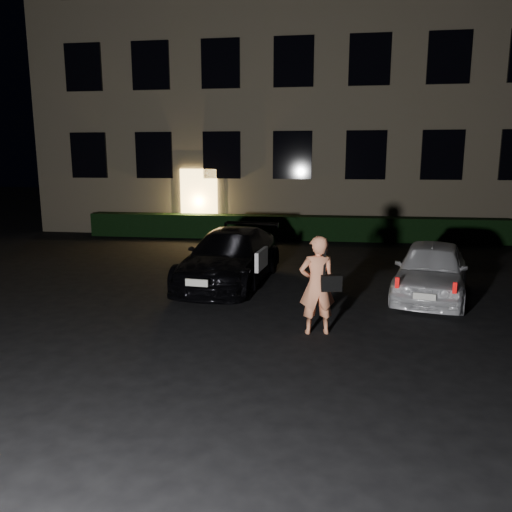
# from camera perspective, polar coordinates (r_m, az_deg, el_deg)

# --- Properties ---
(ground) EXTENTS (80.00, 80.00, 0.00)m
(ground) POSITION_cam_1_polar(r_m,az_deg,el_deg) (8.07, -1.82, -9.86)
(ground) COLOR black
(ground) RESTS_ON ground
(building) EXTENTS (20.00, 8.11, 12.00)m
(building) POSITION_cam_1_polar(r_m,az_deg,el_deg) (22.66, 5.06, 18.95)
(building) COLOR #736952
(building) RESTS_ON ground
(hedge) EXTENTS (15.00, 0.70, 0.85)m
(hedge) POSITION_cam_1_polar(r_m,az_deg,el_deg) (18.14, 3.95, 3.27)
(hedge) COLOR black
(hedge) RESTS_ON ground
(sedan) EXTENTS (2.16, 4.47, 1.24)m
(sedan) POSITION_cam_1_polar(r_m,az_deg,el_deg) (11.66, -2.94, -0.11)
(sedan) COLOR black
(sedan) RESTS_ON ground
(hatch) EXTENTS (2.21, 3.70, 1.18)m
(hatch) POSITION_cam_1_polar(r_m,az_deg,el_deg) (11.10, 19.38, -1.48)
(hatch) COLOR white
(hatch) RESTS_ON ground
(man) EXTENTS (0.74, 0.52, 1.66)m
(man) POSITION_cam_1_polar(r_m,az_deg,el_deg) (8.30, 7.06, -3.31)
(man) COLOR #FF9769
(man) RESTS_ON ground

